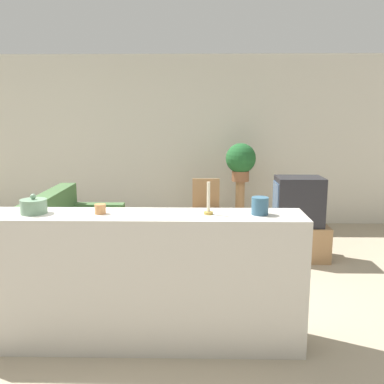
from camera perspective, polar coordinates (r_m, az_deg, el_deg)
name	(u,v)px	position (r m, az deg, el deg)	size (l,w,h in m)	color
ground_plane	(136,320)	(3.97, -7.52, -16.62)	(14.00, 14.00, 0.00)	tan
wall_back	(165,141)	(6.96, -3.58, 6.79)	(9.00, 0.06, 2.70)	beige
couch	(73,244)	(5.14, -15.60, -6.75)	(0.84, 1.65, 0.89)	#476B3D
tv_stand	(297,241)	(5.54, 13.82, -6.42)	(0.73, 0.50, 0.43)	#9E754C
television	(298,201)	(5.42, 14.00, -1.19)	(0.57, 0.43, 0.60)	#232328
wooden_chair	(206,206)	(6.19, 1.88, -1.92)	(0.44, 0.44, 0.85)	#9E754C
plant_stand	(240,207)	(6.50, 6.39, -2.00)	(0.14, 0.14, 0.80)	#9E754C
potted_plant	(241,160)	(6.39, 6.52, 4.25)	(0.45, 0.45, 0.56)	#8E5B3D
foreground_counter	(127,280)	(3.43, -8.66, -11.52)	(2.72, 0.44, 1.06)	beige
decorative_bowl	(34,206)	(3.44, -20.35, -1.79)	(0.20, 0.20, 0.15)	gray
candle_jar	(100,209)	(3.29, -12.14, -2.23)	(0.08, 0.08, 0.07)	#C6844C
candlestick	(208,204)	(3.20, 2.20, -1.58)	(0.07, 0.07, 0.25)	#B7933D
coffee_tin	(260,206)	(3.23, 9.04, -1.84)	(0.13, 0.13, 0.13)	#335B75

